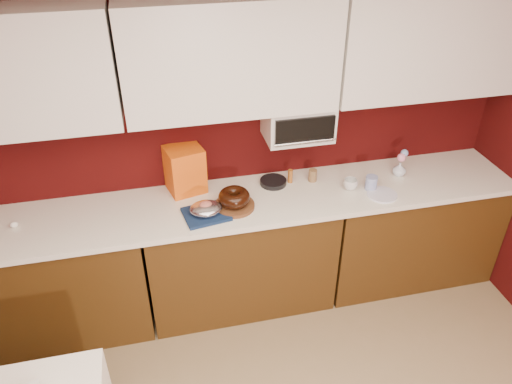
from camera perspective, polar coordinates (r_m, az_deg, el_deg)
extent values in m
cube|color=white|center=(1.02, 18.60, 13.65)|extent=(4.00, 4.50, 0.02)
cube|color=#3C0908|center=(3.49, -3.13, 6.57)|extent=(4.00, 0.02, 2.50)
cube|color=#44290D|center=(3.74, -22.61, -9.48)|extent=(1.31, 0.58, 0.86)
cube|color=#44290D|center=(3.69, -1.87, -7.04)|extent=(1.31, 0.58, 0.86)
cube|color=#44290D|center=(4.09, 16.80, -4.03)|extent=(1.31, 0.58, 0.86)
cube|color=white|center=(3.41, -2.01, -1.27)|extent=(4.00, 0.62, 0.04)
cube|color=white|center=(3.11, -2.90, 15.16)|extent=(1.31, 0.33, 0.70)
cube|color=white|center=(3.58, 19.47, 15.84)|extent=(1.31, 0.33, 0.70)
cube|color=white|center=(3.40, 4.80, 8.14)|extent=(0.45, 0.30, 0.25)
cube|color=black|center=(3.27, 5.63, 6.97)|extent=(0.40, 0.02, 0.18)
cylinder|color=silver|center=(3.29, 5.64, 5.68)|extent=(0.42, 0.02, 0.02)
cylinder|color=brown|center=(3.33, -2.49, -1.58)|extent=(0.33, 0.33, 0.03)
torus|color=black|center=(3.29, -2.51, -0.62)|extent=(0.25, 0.25, 0.09)
cube|color=#132548|center=(3.27, -5.71, -2.53)|extent=(0.32, 0.28, 0.02)
ellipsoid|color=silver|center=(3.24, -5.76, -1.90)|extent=(0.26, 0.23, 0.08)
ellipsoid|color=#C66A5A|center=(3.23, -5.78, -1.54)|extent=(0.10, 0.09, 0.06)
cube|color=red|center=(3.46, -8.12, 2.57)|extent=(0.29, 0.27, 0.33)
cylinder|color=black|center=(3.57, 1.98, 1.16)|extent=(0.20, 0.20, 0.03)
imported|color=silver|center=(3.56, 10.76, 0.98)|extent=(0.11, 0.11, 0.09)
cylinder|color=#1C3A9C|center=(3.59, 13.03, 1.03)|extent=(0.09, 0.09, 0.10)
imported|color=silver|center=(3.80, 16.08, 2.63)|extent=(0.09, 0.09, 0.12)
sphere|color=pink|center=(3.76, 16.29, 3.81)|extent=(0.06, 0.06, 0.06)
sphere|color=#839ED1|center=(3.78, 16.61, 4.29)|extent=(0.06, 0.06, 0.06)
cylinder|color=white|center=(3.56, 14.21, -0.28)|extent=(0.21, 0.21, 0.01)
cylinder|color=#99541B|center=(3.58, 3.94, 1.82)|extent=(0.04, 0.04, 0.10)
cylinder|color=brown|center=(3.61, 6.49, 1.90)|extent=(0.06, 0.06, 0.09)
ellipsoid|color=white|center=(3.50, -25.93, -3.37)|extent=(0.06, 0.06, 0.04)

